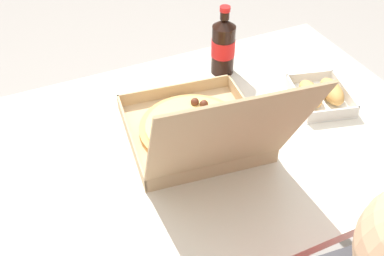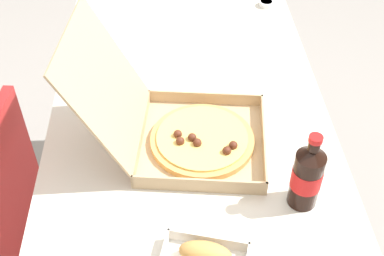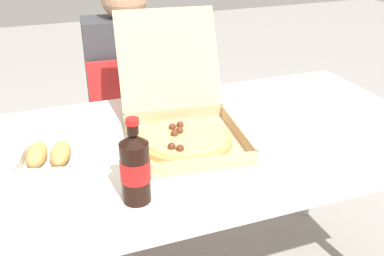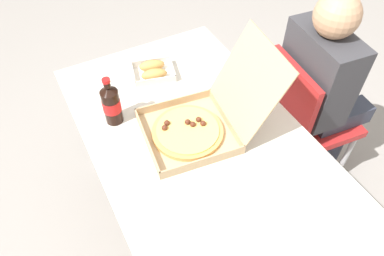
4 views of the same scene
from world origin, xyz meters
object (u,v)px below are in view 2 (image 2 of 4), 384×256
pizza_box_open (185,130)px  cola_bottle (307,176)px  dipping_sauce_cup (266,3)px  paper_menu (128,50)px

pizza_box_open → cola_bottle: 0.36m
cola_bottle → dipping_sauce_cup: bearing=-4.1°
paper_menu → dipping_sauce_cup: size_ratio=3.75×
cola_bottle → dipping_sauce_cup: (0.95, -0.07, -0.08)m
cola_bottle → paper_menu: bearing=33.9°
cola_bottle → pizza_box_open: bearing=52.2°
cola_bottle → dipping_sauce_cup: cola_bottle is taller
pizza_box_open → cola_bottle: (-0.22, -0.28, 0.04)m
pizza_box_open → paper_menu: bearing=20.9°
dipping_sauce_cup → paper_menu: bearing=117.3°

